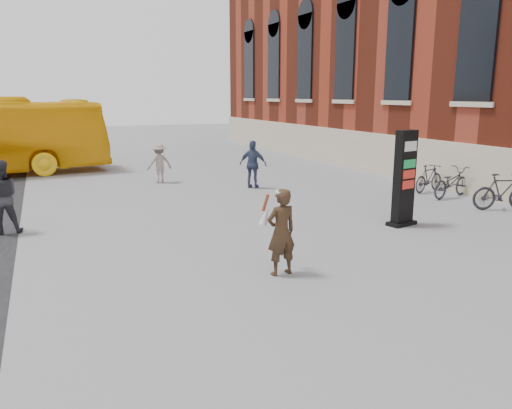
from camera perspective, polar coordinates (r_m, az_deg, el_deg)
name	(u,v)px	position (r m, az deg, el deg)	size (l,w,h in m)	color
ground	(270,262)	(10.67, 1.66, -6.54)	(100.00, 100.00, 0.00)	#9E9EA3
info_pylon	(404,179)	(13.90, 16.59, 2.86)	(0.89, 0.57, 2.57)	black
woman	(281,231)	(9.70, 2.87, -3.04)	(0.69, 0.64, 1.72)	#322314
pedestrian_a	(1,197)	(14.14, -27.17, 0.75)	(0.92, 0.71, 1.89)	#303036
pedestrian_b	(159,163)	(20.47, -10.99, 4.67)	(1.02, 0.59, 1.58)	gray
pedestrian_c	(253,164)	(18.85, -0.34, 4.60)	(1.06, 0.44, 1.80)	#34405E
bike_5	(503,192)	(17.03, 26.37, 1.31)	(0.53, 1.88, 1.13)	#2A2A31
bike_6	(451,182)	(18.46, 21.40, 2.37)	(0.69, 1.98, 1.04)	#2A2A31
bike_7	(429,178)	(19.24, 19.15, 2.86)	(0.47, 1.67, 1.00)	#2A2A31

